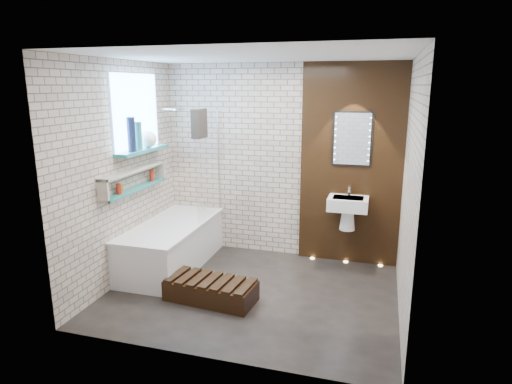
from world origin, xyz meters
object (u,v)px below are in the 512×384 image
(washbasin, at_px, (348,208))
(led_mirror, at_px, (352,139))
(bathtub, at_px, (172,245))
(bath_screen, at_px, (208,165))
(walnut_step, at_px, (211,291))

(washbasin, xyz_separation_m, led_mirror, (0.00, 0.16, 0.86))
(bathtub, distance_m, bath_screen, 1.14)
(bathtub, bearing_deg, led_mirror, 19.78)
(washbasin, bearing_deg, led_mirror, 90.00)
(bath_screen, relative_size, washbasin, 2.41)
(washbasin, xyz_separation_m, walnut_step, (-1.34, -1.37, -0.68))
(washbasin, distance_m, walnut_step, 2.03)
(washbasin, height_order, walnut_step, washbasin)
(washbasin, distance_m, led_mirror, 0.88)
(bathtub, bearing_deg, walnut_step, -41.83)
(bath_screen, xyz_separation_m, washbasin, (1.82, 0.18, -0.49))
(bath_screen, relative_size, led_mirror, 2.00)
(walnut_step, bearing_deg, bathtub, 138.17)
(washbasin, height_order, led_mirror, led_mirror)
(bathtub, height_order, washbasin, washbasin)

